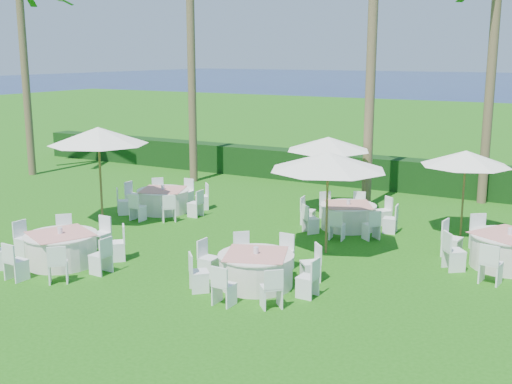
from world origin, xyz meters
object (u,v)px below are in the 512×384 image
(banquet_table_e, at_px, (348,216))
(banquet_table_f, at_px, (509,250))
(banquet_table_d, at_px, (163,200))
(umbrella_b, at_px, (328,161))
(banquet_table_b, at_px, (256,269))
(umbrella_c, at_px, (328,144))
(banquet_table_a, at_px, (61,248))
(umbrella_d, at_px, (466,158))
(umbrella_a, at_px, (98,136))

(banquet_table_e, bearing_deg, banquet_table_f, -16.83)
(banquet_table_d, bearing_deg, umbrella_b, -13.15)
(banquet_table_d, bearing_deg, banquet_table_b, -36.88)
(banquet_table_d, xyz_separation_m, umbrella_c, (4.75, 2.51, 1.88))
(banquet_table_a, bearing_deg, banquet_table_e, 52.87)
(banquet_table_b, distance_m, umbrella_b, 3.67)
(banquet_table_f, bearing_deg, umbrella_b, -165.51)
(banquet_table_f, height_order, umbrella_c, umbrella_c)
(banquet_table_a, bearing_deg, umbrella_b, 36.97)
(banquet_table_a, bearing_deg, banquet_table_f, 28.00)
(umbrella_b, height_order, umbrella_c, umbrella_b)
(banquet_table_b, distance_m, banquet_table_d, 7.54)
(umbrella_d, bearing_deg, banquet_table_d, -168.54)
(banquet_table_b, relative_size, umbrella_c, 1.09)
(banquet_table_a, height_order, banquet_table_b, banquet_table_a)
(banquet_table_a, height_order, banquet_table_d, banquet_table_a)
(umbrella_b, height_order, umbrella_d, umbrella_b)
(umbrella_c, height_order, umbrella_d, umbrella_c)
(banquet_table_b, height_order, umbrella_b, umbrella_b)
(umbrella_c, bearing_deg, banquet_table_b, -79.69)
(banquet_table_b, xyz_separation_m, banquet_table_f, (4.74, 4.14, 0.04))
(banquet_table_a, height_order, umbrella_d, umbrella_d)
(umbrella_a, bearing_deg, banquet_table_a, -62.65)
(banquet_table_b, xyz_separation_m, umbrella_d, (3.14, 6.39, 1.85))
(banquet_table_e, distance_m, umbrella_c, 2.73)
(banquet_table_b, bearing_deg, banquet_table_f, 41.13)
(umbrella_c, bearing_deg, umbrella_a, -139.04)
(banquet_table_d, bearing_deg, banquet_table_e, 9.71)
(banquet_table_d, bearing_deg, umbrella_a, -106.62)
(banquet_table_b, bearing_deg, umbrella_a, 160.67)
(umbrella_a, xyz_separation_m, umbrella_c, (5.41, 4.69, -0.44))
(umbrella_c, distance_m, umbrella_d, 4.47)
(banquet_table_a, xyz_separation_m, umbrella_c, (3.67, 8.05, 1.87))
(banquet_table_a, bearing_deg, banquet_table_b, 11.56)
(umbrella_b, bearing_deg, banquet_table_d, 166.85)
(banquet_table_e, xyz_separation_m, umbrella_a, (-6.72, -3.22, 2.33))
(umbrella_b, relative_size, umbrella_c, 1.11)
(banquet_table_b, height_order, umbrella_d, umbrella_d)
(banquet_table_b, distance_m, banquet_table_f, 6.29)
(banquet_table_f, relative_size, umbrella_c, 1.20)
(banquet_table_d, distance_m, umbrella_c, 5.70)
(banquet_table_e, bearing_deg, banquet_table_d, -170.29)
(banquet_table_b, height_order, banquet_table_d, banquet_table_d)
(banquet_table_a, height_order, banquet_table_e, banquet_table_a)
(umbrella_d, bearing_deg, banquet_table_b, -116.20)
(banquet_table_b, xyz_separation_m, umbrella_a, (-6.69, 2.34, 2.32))
(banquet_table_b, height_order, umbrella_c, umbrella_c)
(umbrella_d, bearing_deg, banquet_table_e, -165.18)
(banquet_table_b, relative_size, banquet_table_f, 0.91)
(banquet_table_e, relative_size, banquet_table_f, 0.89)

